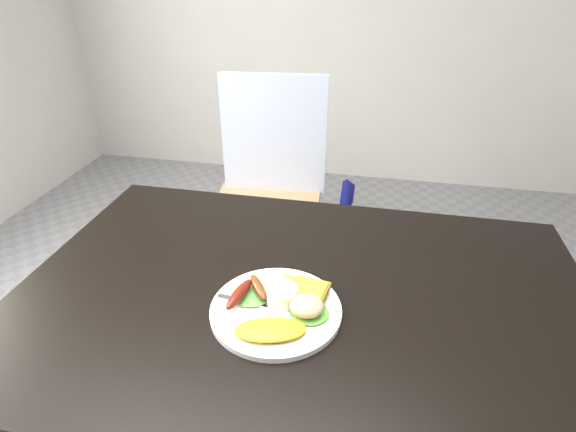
{
  "coord_description": "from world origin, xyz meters",
  "views": [
    {
      "loc": [
        0.12,
        -0.72,
        1.36
      ],
      "look_at": [
        -0.04,
        0.05,
        0.9
      ],
      "focal_mm": 28.0,
      "sensor_mm": 36.0,
      "label": 1
    }
  ],
  "objects_px": {
    "dining_chair": "(264,214)",
    "dining_table": "(301,299)",
    "person": "(302,145)",
    "plate": "(276,310)"
  },
  "relations": [
    {
      "from": "person",
      "to": "plate",
      "type": "bearing_deg",
      "value": 96.06
    },
    {
      "from": "person",
      "to": "dining_chair",
      "type": "bearing_deg",
      "value": 14.3
    },
    {
      "from": "dining_chair",
      "to": "dining_table",
      "type": "bearing_deg",
      "value": -75.16
    },
    {
      "from": "dining_table",
      "to": "dining_chair",
      "type": "height_order",
      "value": "dining_table"
    },
    {
      "from": "dining_chair",
      "to": "plate",
      "type": "bearing_deg",
      "value": -78.95
    },
    {
      "from": "person",
      "to": "dining_table",
      "type": "bearing_deg",
      "value": 99.18
    },
    {
      "from": "dining_table",
      "to": "dining_chair",
      "type": "bearing_deg",
      "value": 109.85
    },
    {
      "from": "person",
      "to": "plate",
      "type": "relative_size",
      "value": 5.76
    },
    {
      "from": "dining_table",
      "to": "person",
      "type": "distance_m",
      "value": 0.86
    },
    {
      "from": "dining_chair",
      "to": "plate",
      "type": "distance_m",
      "value": 0.96
    }
  ]
}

